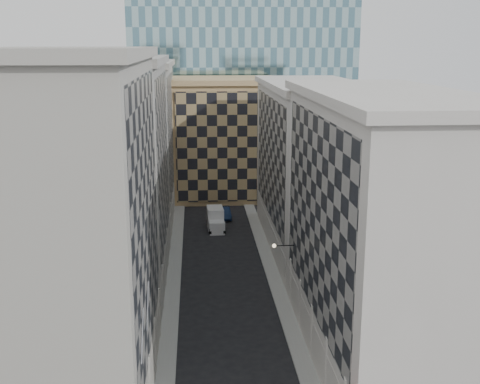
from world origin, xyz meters
TOP-DOWN VIEW (x-y plane):
  - sidewalk_west at (-5.25, 30.00)m, footprint 1.50×100.00m
  - sidewalk_east at (5.25, 30.00)m, footprint 1.50×100.00m
  - bldg_left_a at (-10.88, 11.00)m, footprint 10.80×22.80m
  - bldg_left_b at (-10.88, 33.00)m, footprint 10.80×22.80m
  - bldg_left_c at (-10.88, 55.00)m, footprint 10.80×22.80m
  - bldg_right_a at (10.88, 15.00)m, footprint 10.80×26.80m
  - bldg_right_b at (10.89, 42.00)m, footprint 10.80×28.80m
  - tan_block at (2.00, 67.90)m, footprint 16.80×14.80m
  - church_tower at (0.00, 82.00)m, footprint 7.20×7.20m
  - flagpoles_left at (-5.90, 6.00)m, footprint 0.10×6.33m
  - bracket_lamp at (4.38, 24.00)m, footprint 1.98×0.36m
  - box_truck at (-0.22, 49.26)m, footprint 2.31×5.19m
  - dark_car at (1.15, 54.35)m, footprint 1.93×4.86m

SIDE VIEW (x-z plane):
  - sidewalk_west at x=-5.25m, z-range 0.00..0.15m
  - sidewalk_east at x=5.25m, z-range 0.00..0.15m
  - dark_car at x=1.15m, z-range 0.00..1.57m
  - box_truck at x=-0.22m, z-range -0.18..2.62m
  - bracket_lamp at x=4.38m, z-range 6.02..6.38m
  - flagpoles_left at x=-5.90m, z-range 6.83..9.17m
  - tan_block at x=2.00m, z-range 0.04..18.84m
  - bldg_right_b at x=10.89m, z-range 0.00..19.70m
  - bldg_right_a at x=10.88m, z-range -0.03..20.67m
  - bldg_left_c at x=-10.88m, z-range -0.02..21.68m
  - bldg_left_b at x=-10.88m, z-range -0.03..22.67m
  - bldg_left_a at x=-10.88m, z-range -0.03..23.67m
  - church_tower at x=0.00m, z-range 1.20..52.70m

